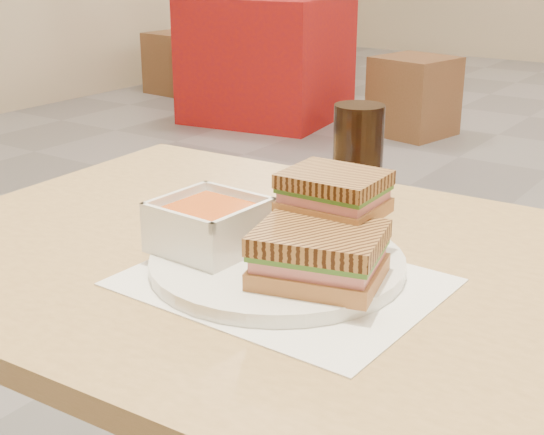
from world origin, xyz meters
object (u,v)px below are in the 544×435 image
Objects in this scene: plate at (277,263)px; panini_lower at (319,255)px; bg_table_0 at (268,58)px; soup_bowl at (209,227)px; bg_chair_0r at (414,96)px; bg_chair_0l at (179,63)px; cola_glass at (358,158)px; main_table at (363,363)px.

panini_lower is (0.07, -0.03, 0.04)m from plate.
panini_lower reaches higher than bg_table_0.
soup_bowl reaches higher than bg_chair_0r.
panini_lower is at bearing -20.83° from plate.
bg_chair_0r is (0.99, 0.12, -0.16)m from bg_table_0.
bg_chair_0l is 0.93× the size of bg_chair_0r.
bg_table_0 reaches higher than bg_chair_0r.
soup_bowl is 0.79× the size of cola_glass.
soup_bowl is at bearing -158.49° from main_table.
plate is at bearing -82.68° from cola_glass.
bg_chair_0r is at bearing 113.07° from cola_glass.
cola_glass is (-0.03, 0.25, 0.07)m from plate.
bg_chair_0l is at bearing 161.84° from bg_table_0.
soup_bowl is at bearing -48.10° from bg_chair_0l.
panini_lower is 0.34× the size of bg_chair_0l.
main_table is 4.12× the size of plate.
soup_bowl is 0.26× the size of bg_chair_0l.
plate reaches higher than main_table.
bg_table_0 is (-2.36, 3.48, -0.40)m from soup_bowl.
main_table is 8.10× the size of cola_glass.
main_table is at bearing -58.10° from cola_glass.
plate is at bearing 15.96° from soup_bowl.
cola_glass is (-0.13, 0.20, 0.19)m from main_table.
soup_bowl is at bearing -69.20° from bg_chair_0r.
bg_chair_0l is (-3.49, 3.57, -0.60)m from cola_glass.
bg_table_0 is at bearing 125.22° from plate.
bg_chair_0l is at bearing 131.90° from soup_bowl.
bg_chair_0r reaches higher than bg_chair_0l.
main_table is at bearing 26.04° from plate.
bg_chair_0l is at bearing 133.85° from main_table.
cola_glass is 3.67m from bg_chair_0r.
bg_chair_0r is (-1.54, 3.53, -0.40)m from main_table.
bg_chair_0r is at bearing 112.91° from panini_lower.
plate is 0.26m from cola_glass.
soup_bowl is 0.76× the size of panini_lower.
soup_bowl is 0.12× the size of bg_table_0.
soup_bowl is (-0.18, -0.07, 0.16)m from main_table.
main_table is 0.18m from panini_lower.
panini_lower is (-0.02, -0.07, 0.16)m from main_table.
bg_table_0 is at bearing 125.80° from panini_lower.
main_table is 3.87m from bg_chair_0r.
cola_glass reaches higher than main_table.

